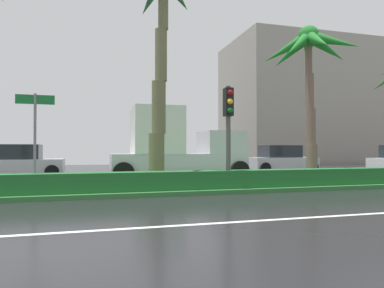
# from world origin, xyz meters

# --- Properties ---
(ground_plane) EXTENTS (90.00, 42.00, 0.10)m
(ground_plane) POSITION_xyz_m (0.00, 9.00, -0.05)
(ground_plane) COLOR black
(near_lane_divider_stripe) EXTENTS (81.00, 0.14, 0.01)m
(near_lane_divider_stripe) POSITION_xyz_m (0.00, 2.00, 0.00)
(near_lane_divider_stripe) COLOR white
(near_lane_divider_stripe) RESTS_ON ground_plane
(median_strip) EXTENTS (85.50, 4.00, 0.15)m
(median_strip) POSITION_xyz_m (0.00, 8.00, 0.07)
(median_strip) COLOR #2D6B33
(median_strip) RESTS_ON ground_plane
(median_hedge) EXTENTS (76.50, 0.70, 0.60)m
(median_hedge) POSITION_xyz_m (0.00, 6.60, 0.45)
(median_hedge) COLOR #1E6028
(median_hedge) RESTS_ON median_strip
(palm_tree_centre) EXTENTS (3.63, 3.48, 8.12)m
(palm_tree_centre) POSITION_xyz_m (3.45, 7.88, 6.37)
(palm_tree_centre) COLOR #666443
(palm_tree_centre) RESTS_ON median_strip
(palm_tree_centre_right) EXTENTS (3.97, 4.04, 6.64)m
(palm_tree_centre_right) POSITION_xyz_m (9.95, 8.46, 5.49)
(palm_tree_centre_right) COLOR brown
(palm_tree_centre_right) RESTS_ON median_strip
(traffic_signal_median_right) EXTENTS (0.28, 0.43, 3.48)m
(traffic_signal_median_right) POSITION_xyz_m (5.48, 6.53, 2.55)
(traffic_signal_median_right) COLOR #4C4C47
(traffic_signal_median_right) RESTS_ON median_strip
(street_name_sign) EXTENTS (1.10, 0.08, 3.00)m
(street_name_sign) POSITION_xyz_m (-0.64, 6.83, 2.08)
(street_name_sign) COLOR slate
(street_name_sign) RESTS_ON median_strip
(car_in_traffic_second) EXTENTS (4.30, 2.02, 1.72)m
(car_in_traffic_second) POSITION_xyz_m (-2.66, 15.23, 0.83)
(car_in_traffic_second) COLOR silver
(car_in_traffic_second) RESTS_ON ground_plane
(box_truck_lead) EXTENTS (6.40, 2.64, 3.46)m
(box_truck_lead) POSITION_xyz_m (4.93, 11.88, 1.55)
(box_truck_lead) COLOR silver
(box_truck_lead) RESTS_ON ground_plane
(car_in_traffic_third) EXTENTS (4.30, 2.02, 1.72)m
(car_in_traffic_third) POSITION_xyz_m (12.58, 15.30, 0.83)
(car_in_traffic_third) COLOR silver
(car_in_traffic_third) RESTS_ON ground_plane
(building_far_right) EXTENTS (21.99, 10.03, 12.93)m
(building_far_right) POSITION_xyz_m (26.15, 29.01, 6.46)
(building_far_right) COLOR gray
(building_far_right) RESTS_ON ground_plane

